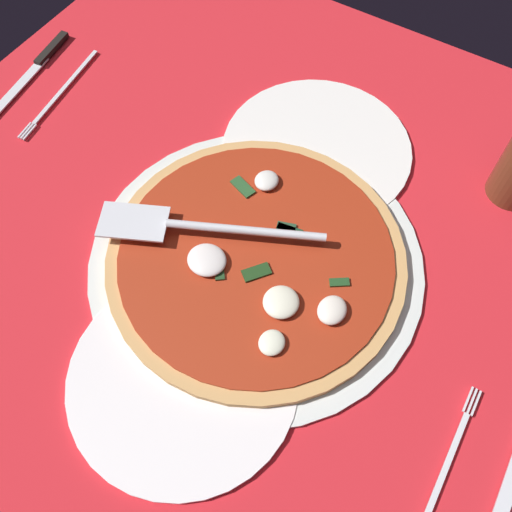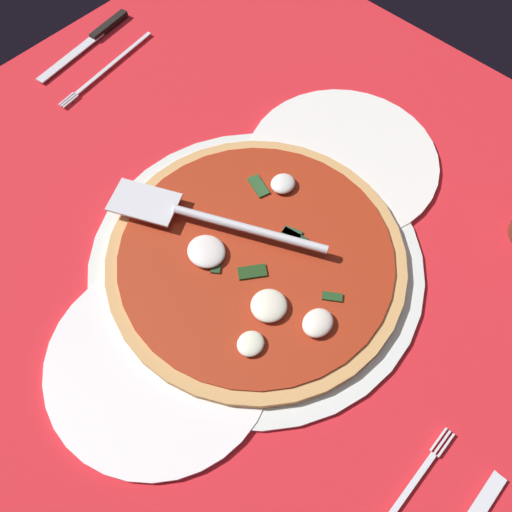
{
  "view_description": "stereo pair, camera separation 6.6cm",
  "coord_description": "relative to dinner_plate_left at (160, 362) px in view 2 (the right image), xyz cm",
  "views": [
    {
      "loc": [
        -26.93,
        -18.94,
        59.33
      ],
      "look_at": [
        1.14,
        -1.56,
        1.97
      ],
      "focal_mm": 39.33,
      "sensor_mm": 36.0,
      "label": 1
    },
    {
      "loc": [
        -22.91,
        -24.18,
        59.33
      ],
      "look_at": [
        1.14,
        -1.56,
        1.97
      ],
      "focal_mm": 39.33,
      "sensor_mm": 36.0,
      "label": 2
    }
  ],
  "objects": [
    {
      "name": "pizza_pan",
      "position": [
        16.34,
        0.94,
        -0.07
      ],
      "size": [
        40.08,
        40.08,
        0.87
      ],
      "primitive_type": "cylinder",
      "color": "silver",
      "rests_on": "ground_plane"
    },
    {
      "name": "pizza_server",
      "position": [
        15.31,
        7.87,
        3.41
      ],
      "size": [
        14.32,
        25.57,
        1.0
      ],
      "rotation": [
        0.0,
        0.0,
        2.02
      ],
      "color": "silver",
      "rests_on": "pizza"
    },
    {
      "name": "dinner_plate_left",
      "position": [
        0.0,
        0.0,
        0.0
      ],
      "size": [
        24.96,
        24.96,
        1.0
      ],
      "primitive_type": "cylinder",
      "color": "white",
      "rests_on": "ground_plane"
    },
    {
      "name": "pizza",
      "position": [
        16.25,
        0.82,
        1.1
      ],
      "size": [
        35.62,
        35.62,
        2.68
      ],
      "color": "tan",
      "rests_on": "pizza_pan"
    },
    {
      "name": "place_setting_far",
      "position": [
        26.4,
        43.29,
        -0.15
      ],
      "size": [
        20.75,
        16.3,
        1.4
      ],
      "rotation": [
        0.0,
        0.0,
        3.28
      ],
      "color": "white",
      "rests_on": "ground_plane"
    },
    {
      "name": "dinner_plate_right",
      "position": [
        35.66,
        3.18,
        0.0
      ],
      "size": [
        25.57,
        25.57,
        1.0
      ],
      "primitive_type": "cylinder",
      "color": "white",
      "rests_on": "ground_plane"
    },
    {
      "name": "checker_pattern",
      "position": [
        15.2,
        2.5,
        -0.55
      ],
      "size": [
        99.73,
        99.73,
        0.1
      ],
      "color": "silver",
      "rests_on": "ground_plane"
    },
    {
      "name": "ground_plane",
      "position": [
        15.2,
        2.5,
        -1.0
      ],
      "size": [
        99.73,
        99.73,
        0.8
      ],
      "primitive_type": "cube",
      "color": "red"
    }
  ]
}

